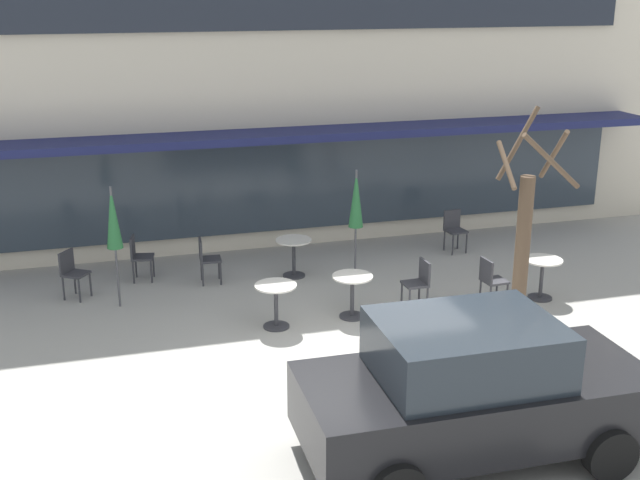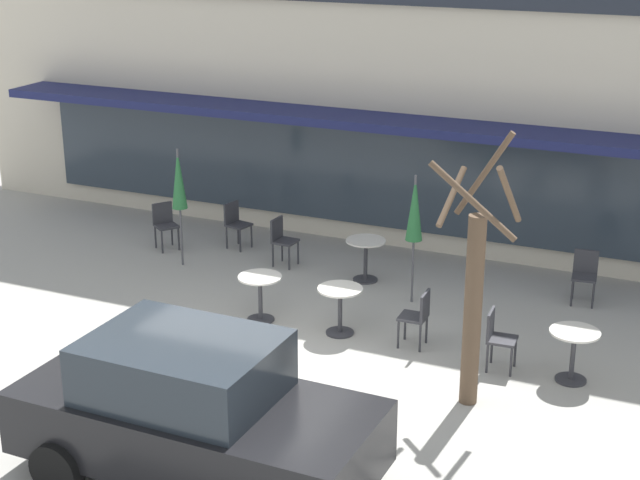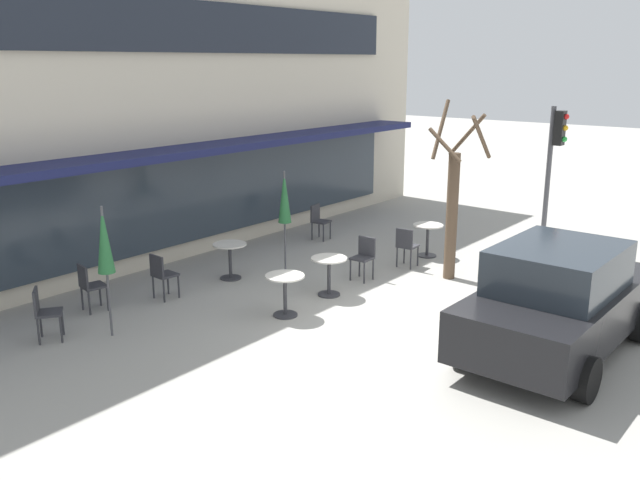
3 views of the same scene
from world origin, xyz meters
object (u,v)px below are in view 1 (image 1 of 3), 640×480
at_px(cafe_chair_3, 419,281).
at_px(cafe_chair_0, 72,271).
at_px(cafe_chair_4, 206,257).
at_px(cafe_table_near_wall, 542,272).
at_px(patio_umbrella_green_folded, 113,219).
at_px(cafe_chair_2, 491,278).
at_px(parked_sedan, 472,389).
at_px(cafe_table_by_tree, 276,298).
at_px(patio_umbrella_cream_folded, 356,200).
at_px(cafe_chair_1, 139,255).
at_px(street_tree, 524,240).
at_px(cafe_chair_5, 454,228).
at_px(cafe_table_streetside, 294,251).
at_px(cafe_table_mid_patio, 352,289).

bearing_deg(cafe_chair_3, cafe_chair_0, 159.37).
xyz_separation_m(cafe_chair_3, cafe_chair_4, (-3.41, 2.30, 0.00)).
relative_size(cafe_table_near_wall, cafe_chair_3, 0.85).
height_order(patio_umbrella_green_folded, cafe_chair_2, patio_umbrella_green_folded).
height_order(cafe_table_near_wall, parked_sedan, parked_sedan).
bearing_deg(cafe_table_by_tree, patio_umbrella_green_folded, 146.30).
bearing_deg(patio_umbrella_cream_folded, cafe_chair_1, 163.44).
bearing_deg(patio_umbrella_cream_folded, cafe_chair_3, -68.27).
xyz_separation_m(cafe_chair_3, parked_sedan, (-1.19, -4.45, 0.35)).
bearing_deg(cafe_table_near_wall, street_tree, -133.77).
relative_size(cafe_chair_1, parked_sedan, 0.21).
height_order(cafe_table_near_wall, cafe_chair_5, cafe_chair_5).
relative_size(cafe_table_by_tree, street_tree, 0.21).
relative_size(patio_umbrella_cream_folded, cafe_chair_2, 2.47).
bearing_deg(cafe_chair_2, patio_umbrella_green_folded, 164.23).
height_order(cafe_table_streetside, street_tree, street_tree).
bearing_deg(patio_umbrella_cream_folded, cafe_table_by_tree, -138.69).
bearing_deg(cafe_chair_3, cafe_table_mid_patio, -177.93).
relative_size(patio_umbrella_green_folded, patio_umbrella_cream_folded, 1.00).
bearing_deg(cafe_chair_3, patio_umbrella_green_folded, 163.04).
height_order(cafe_table_mid_patio, patio_umbrella_cream_folded, patio_umbrella_cream_folded).
relative_size(cafe_table_streetside, patio_umbrella_green_folded, 0.35).
relative_size(cafe_chair_0, cafe_chair_4, 1.00).
relative_size(cafe_table_mid_patio, cafe_chair_1, 0.85).
xyz_separation_m(cafe_table_by_tree, patio_umbrella_cream_folded, (1.96, 1.72, 1.11)).
relative_size(patio_umbrella_cream_folded, cafe_chair_3, 2.47).
xyz_separation_m(cafe_table_near_wall, cafe_chair_4, (-5.74, 2.48, 0.01)).
bearing_deg(cafe_table_by_tree, cafe_chair_3, 2.34).
distance_m(cafe_table_by_tree, cafe_chair_4, 2.54).
bearing_deg(street_tree, patio_umbrella_green_folded, 155.06).
distance_m(patio_umbrella_cream_folded, street_tree, 3.50).
relative_size(cafe_chair_2, cafe_chair_3, 1.00).
distance_m(cafe_table_streetside, patio_umbrella_cream_folded, 1.65).
relative_size(cafe_chair_1, cafe_chair_3, 1.00).
distance_m(cafe_chair_0, street_tree, 7.98).
xyz_separation_m(patio_umbrella_green_folded, cafe_chair_4, (1.67, 0.75, -1.10)).
height_order(cafe_chair_0, cafe_chair_1, same).
relative_size(cafe_table_near_wall, cafe_table_mid_patio, 1.00).
height_order(cafe_chair_3, street_tree, street_tree).
relative_size(patio_umbrella_green_folded, cafe_chair_3, 2.47).
height_order(cafe_table_by_tree, cafe_chair_4, cafe_chair_4).
height_order(cafe_table_streetside, parked_sedan, parked_sedan).
distance_m(cafe_chair_1, cafe_chair_5, 6.61).
bearing_deg(cafe_table_near_wall, patio_umbrella_green_folded, 166.92).
bearing_deg(cafe_table_by_tree, cafe_table_streetside, 68.97).
bearing_deg(patio_umbrella_cream_folded, cafe_chair_5, 24.12).
xyz_separation_m(patio_umbrella_green_folded, cafe_chair_2, (6.35, -1.79, -1.10)).
height_order(cafe_table_by_tree, cafe_chair_2, cafe_chair_2).
distance_m(cafe_chair_5, street_tree, 4.36).
bearing_deg(cafe_table_streetside, patio_umbrella_green_folded, -169.05).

